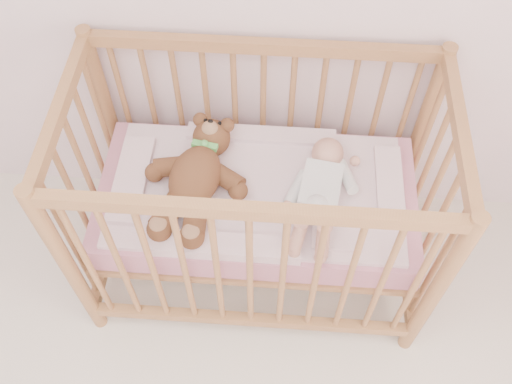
# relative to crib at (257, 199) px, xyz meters

# --- Properties ---
(crib) EXTENTS (1.36, 0.76, 1.00)m
(crib) POSITION_rel_crib_xyz_m (0.00, 0.00, 0.00)
(crib) COLOR #A67846
(crib) RESTS_ON floor
(mattress) EXTENTS (1.22, 0.62, 0.13)m
(mattress) POSITION_rel_crib_xyz_m (0.00, 0.00, -0.01)
(mattress) COLOR pink
(mattress) RESTS_ON crib
(blanket) EXTENTS (1.10, 0.58, 0.06)m
(blanket) POSITION_rel_crib_xyz_m (0.00, 0.00, 0.06)
(blanket) COLOR pink
(blanket) RESTS_ON mattress
(baby) EXTENTS (0.35, 0.58, 0.13)m
(baby) POSITION_rel_crib_xyz_m (0.24, -0.02, 0.14)
(baby) COLOR white
(baby) RESTS_ON blanket
(teddy_bear) EXTENTS (0.51, 0.65, 0.16)m
(teddy_bear) POSITION_rel_crib_xyz_m (-0.23, -0.02, 0.15)
(teddy_bear) COLOR brown
(teddy_bear) RESTS_ON blanket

